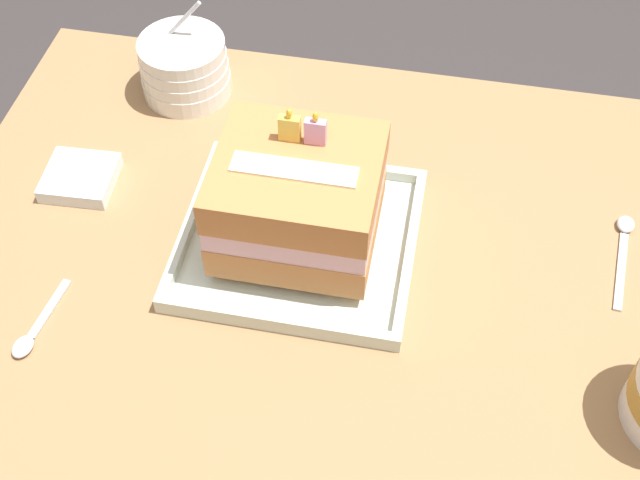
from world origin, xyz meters
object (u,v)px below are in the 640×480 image
at_px(serving_spoon_near_tray, 624,240).
at_px(napkin_pile, 80,178).
at_px(birthday_cake, 298,198).
at_px(serving_spoon_by_bowls, 29,337).
at_px(bowl_stack, 184,67).
at_px(foil_tray, 299,240).

bearing_deg(serving_spoon_near_tray, napkin_pile, -177.31).
relative_size(birthday_cake, serving_spoon_by_bowls, 1.62).
relative_size(bowl_stack, napkin_pile, 1.50).
height_order(serving_spoon_near_tray, serving_spoon_by_bowls, same).
relative_size(birthday_cake, napkin_pile, 2.01).
xyz_separation_m(bowl_stack, napkin_pile, (-0.09, -0.21, -0.03)).
distance_m(serving_spoon_near_tray, serving_spoon_by_bowls, 0.73).
distance_m(bowl_stack, serving_spoon_near_tray, 0.65).
bearing_deg(foil_tray, bowl_stack, 130.97).
relative_size(bowl_stack, serving_spoon_near_tray, 0.95).
bearing_deg(napkin_pile, birthday_cake, -8.68).
height_order(foil_tray, serving_spoon_by_bowls, foil_tray).
height_order(birthday_cake, serving_spoon_near_tray, birthday_cake).
bearing_deg(serving_spoon_by_bowls, bowl_stack, 83.17).
relative_size(foil_tray, serving_spoon_by_bowls, 2.47).
bearing_deg(serving_spoon_near_tray, foil_tray, -168.68).
bearing_deg(serving_spoon_by_bowls, foil_tray, 35.49).
bearing_deg(bowl_stack, serving_spoon_near_tray, -15.66).
xyz_separation_m(serving_spoon_by_bowls, napkin_pile, (-0.03, 0.24, 0.01)).
xyz_separation_m(foil_tray, serving_spoon_by_bowls, (-0.28, -0.20, -0.00)).
height_order(birthday_cake, napkin_pile, birthday_cake).
height_order(birthday_cake, bowl_stack, birthday_cake).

